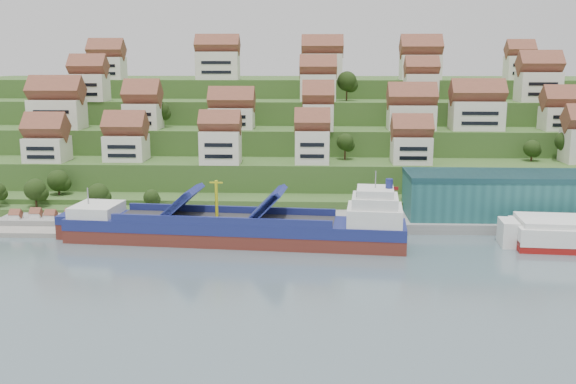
{
  "coord_description": "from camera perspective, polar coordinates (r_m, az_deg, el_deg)",
  "views": [
    {
      "loc": [
        0.92,
        -127.22,
        36.61
      ],
      "look_at": [
        -4.95,
        14.0,
        8.0
      ],
      "focal_mm": 40.0,
      "sensor_mm": 36.0,
      "label": 1
    }
  ],
  "objects": [
    {
      "name": "pebble_beach",
      "position": [
        155.43,
        -19.99,
        -2.7
      ],
      "size": [
        45.0,
        20.0,
        1.0
      ],
      "primitive_type": "cube",
      "color": "gray",
      "rests_on": "ground"
    },
    {
      "name": "beach_huts",
      "position": [
        154.72,
        -20.89,
        -2.21
      ],
      "size": [
        14.4,
        3.7,
        2.2
      ],
      "color": "white",
      "rests_on": "pebble_beach"
    },
    {
      "name": "flagpole",
      "position": [
        141.45,
        9.31,
        -0.84
      ],
      "size": [
        1.28,
        0.16,
        8.0
      ],
      "color": "gray",
      "rests_on": "quay"
    },
    {
      "name": "hillside_village",
      "position": [
        189.32,
        2.2,
        7.84
      ],
      "size": [
        157.53,
        62.59,
        29.01
      ],
      "color": "silver",
      "rests_on": "ground"
    },
    {
      "name": "quay",
      "position": [
        147.82,
        9.74,
        -2.63
      ],
      "size": [
        180.0,
        14.0,
        2.2
      ],
      "primitive_type": "cube",
      "color": "gray",
      "rests_on": "ground"
    },
    {
      "name": "hillside",
      "position": [
        232.23,
        2.15,
        5.02
      ],
      "size": [
        260.0,
        128.0,
        31.0
      ],
      "color": "#2D4C1E",
      "rests_on": "ground"
    },
    {
      "name": "warehouse",
      "position": [
        155.8,
        21.47,
        -0.24
      ],
      "size": [
        60.0,
        15.0,
        10.0
      ],
      "primitive_type": "cube",
      "color": "#235E5F",
      "rests_on": "quay"
    },
    {
      "name": "cargo_ship",
      "position": [
        132.53,
        -3.98,
        -3.27
      ],
      "size": [
        70.6,
        17.12,
        15.4
      ],
      "rotation": [
        0.0,
        0.0,
        -0.09
      ],
      "color": "maroon",
      "rests_on": "ground"
    },
    {
      "name": "ground",
      "position": [
        132.39,
        1.9,
        -4.62
      ],
      "size": [
        300.0,
        300.0,
        0.0
      ],
      "primitive_type": "plane",
      "color": "slate",
      "rests_on": "ground"
    },
    {
      "name": "hillside_trees",
      "position": [
        176.63,
        -0.81,
        5.47
      ],
      "size": [
        145.82,
        61.91,
        30.51
      ],
      "color": "#213812",
      "rests_on": "ground"
    }
  ]
}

